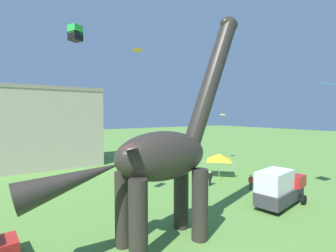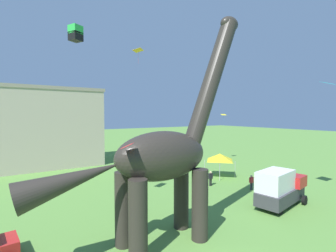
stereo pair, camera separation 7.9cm
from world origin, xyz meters
TOP-DOWN VIEW (x-y plane):
  - dinosaur_sculpture at (-1.15, 5.41)m, footprint 14.48×3.07m
  - parked_box_truck at (10.70, 4.94)m, footprint 5.87×3.00m
  - person_strolling_adult at (12.41, 9.25)m, footprint 0.59×0.26m
  - person_vendor_side at (9.78, 12.68)m, footprint 0.62×0.27m
  - festival_canopy_tent at (13.52, 15.00)m, footprint 3.15×3.15m
  - kite_high_right at (13.50, 25.74)m, footprint 2.49×2.60m
  - kite_mid_right at (-3.87, 4.33)m, footprint 0.97×1.03m
  - kite_apex at (21.57, 22.21)m, footprint 1.04×0.88m
  - kite_far_right at (-4.80, 11.20)m, footprint 1.03×1.03m
  - kite_high_left at (4.06, 19.15)m, footprint 1.67×1.66m
  - kite_trailing at (15.91, 3.39)m, footprint 1.75×1.28m
  - background_building_block at (-5.35, 34.60)m, footprint 18.20×8.67m

SIDE VIEW (x-z plane):
  - person_strolling_adult at x=12.41m, z-range 0.17..1.75m
  - person_vendor_side at x=9.78m, z-range 0.18..1.83m
  - parked_box_truck at x=10.70m, z-range 0.05..3.25m
  - festival_canopy_tent at x=13.52m, z-range 1.04..4.04m
  - kite_high_right at x=13.50m, z-range 3.76..4.50m
  - dinosaur_sculpture at x=-1.15m, z-range -2.09..13.04m
  - background_building_block at x=-5.35m, z-range 0.01..12.06m
  - kite_mid_right at x=-3.87m, z-range 6.28..6.55m
  - kite_apex at x=21.57m, z-range 7.41..8.52m
  - kite_trailing at x=15.91m, z-range 10.66..11.05m
  - kite_far_right at x=-4.80m, z-range 13.29..14.38m
  - kite_high_left at x=4.06m, z-range 14.78..16.46m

